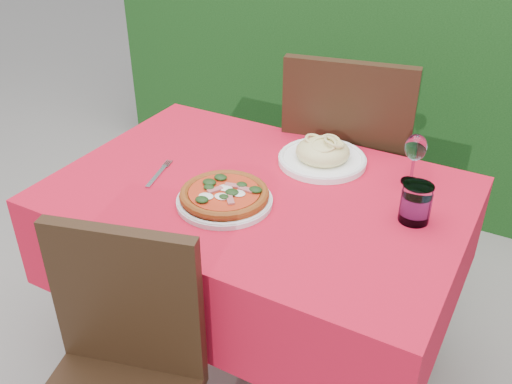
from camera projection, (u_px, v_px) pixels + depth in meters
The scene contains 10 objects.
ground at pixel (258, 357), 2.16m from camera, with size 60.00×60.00×0.00m, color slate.
hedge at pixel (409, 20), 2.84m from camera, with size 3.20×0.55×1.78m.
dining_table at pixel (258, 228), 1.85m from camera, with size 1.26×0.86×0.75m.
chair_near at pixel (117, 374), 1.45m from camera, with size 0.50×0.50×0.89m.
chair_far at pixel (347, 161), 2.25m from camera, with size 0.55×0.55×1.03m.
pizza_plate at pixel (224, 196), 1.68m from camera, with size 0.30×0.30×0.05m.
pasta_plate at pixel (322, 155), 1.90m from camera, with size 0.29×0.29×0.08m.
water_glass at pixel (416, 205), 1.60m from camera, with size 0.09×0.09×0.11m.
wine_glass at pixel (416, 150), 1.74m from camera, with size 0.07×0.07×0.17m.
fork at pixel (157, 176), 1.83m from camera, with size 0.02×0.20×0.01m, color #AEAEB5.
Camera 1 is at (0.73, -1.33, 1.66)m, focal length 40.00 mm.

